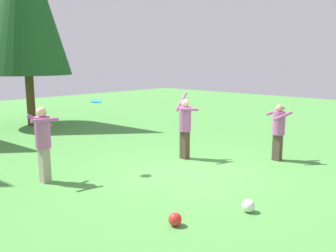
{
  "coord_description": "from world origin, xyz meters",
  "views": [
    {
      "loc": [
        -6.69,
        -5.53,
        2.74
      ],
      "look_at": [
        0.13,
        0.9,
        1.05
      ],
      "focal_mm": 39.05,
      "sensor_mm": 36.0,
      "label": 1
    }
  ],
  "objects_px": {
    "person_bystander": "(278,128)",
    "ball_white": "(248,206)",
    "frisbee": "(96,101)",
    "ball_blue": "(184,132)",
    "person_thrower": "(185,124)",
    "person_catcher": "(43,138)",
    "ball_red": "(175,219)"
  },
  "relations": [
    {
      "from": "ball_white",
      "to": "ball_red",
      "type": "distance_m",
      "value": 1.47
    },
    {
      "from": "person_bystander",
      "to": "ball_white",
      "type": "height_order",
      "value": "person_bystander"
    },
    {
      "from": "person_thrower",
      "to": "ball_white",
      "type": "xyz_separation_m",
      "value": [
        -2.01,
        -3.27,
        -0.88
      ]
    },
    {
      "from": "person_thrower",
      "to": "frisbee",
      "type": "height_order",
      "value": "person_thrower"
    },
    {
      "from": "ball_blue",
      "to": "person_thrower",
      "type": "bearing_deg",
      "value": -138.89
    },
    {
      "from": "ball_white",
      "to": "person_bystander",
      "type": "bearing_deg",
      "value": 19.41
    },
    {
      "from": "person_thrower",
      "to": "person_catcher",
      "type": "bearing_deg",
      "value": 2.44
    },
    {
      "from": "frisbee",
      "to": "person_catcher",
      "type": "bearing_deg",
      "value": 169.78
    },
    {
      "from": "person_bystander",
      "to": "frisbee",
      "type": "bearing_deg",
      "value": -0.0
    },
    {
      "from": "ball_white",
      "to": "person_catcher",
      "type": "bearing_deg",
      "value": 111.84
    },
    {
      "from": "person_catcher",
      "to": "ball_white",
      "type": "height_order",
      "value": "person_catcher"
    },
    {
      "from": "frisbee",
      "to": "ball_white",
      "type": "distance_m",
      "value": 4.36
    },
    {
      "from": "person_catcher",
      "to": "ball_white",
      "type": "xyz_separation_m",
      "value": [
        1.71,
        -4.26,
        -0.91
      ]
    },
    {
      "from": "person_thrower",
      "to": "ball_blue",
      "type": "bearing_deg",
      "value": -121.57
    },
    {
      "from": "frisbee",
      "to": "ball_blue",
      "type": "relative_size",
      "value": 1.36
    },
    {
      "from": "ball_red",
      "to": "person_catcher",
      "type": "bearing_deg",
      "value": 95.71
    },
    {
      "from": "person_bystander",
      "to": "ball_blue",
      "type": "relative_size",
      "value": 6.36
    },
    {
      "from": "person_bystander",
      "to": "ball_white",
      "type": "bearing_deg",
      "value": 53.6
    },
    {
      "from": "ball_white",
      "to": "ball_blue",
      "type": "height_order",
      "value": "ball_blue"
    },
    {
      "from": "ball_red",
      "to": "ball_blue",
      "type": "bearing_deg",
      "value": 39.65
    },
    {
      "from": "person_bystander",
      "to": "frisbee",
      "type": "height_order",
      "value": "frisbee"
    },
    {
      "from": "person_bystander",
      "to": "ball_white",
      "type": "distance_m",
      "value": 3.93
    },
    {
      "from": "frisbee",
      "to": "ball_white",
      "type": "relative_size",
      "value": 1.39
    },
    {
      "from": "frisbee",
      "to": "ball_white",
      "type": "xyz_separation_m",
      "value": [
        0.4,
        -4.02,
        -1.64
      ]
    },
    {
      "from": "person_bystander",
      "to": "ball_blue",
      "type": "height_order",
      "value": "person_bystander"
    },
    {
      "from": "person_thrower",
      "to": "ball_white",
      "type": "relative_size",
      "value": 7.75
    },
    {
      "from": "person_catcher",
      "to": "person_bystander",
      "type": "height_order",
      "value": "person_catcher"
    },
    {
      "from": "person_catcher",
      "to": "ball_white",
      "type": "bearing_deg",
      "value": -57.94
    },
    {
      "from": "ball_white",
      "to": "ball_blue",
      "type": "relative_size",
      "value": 0.98
    },
    {
      "from": "ball_blue",
      "to": "ball_red",
      "type": "relative_size",
      "value": 1.07
    },
    {
      "from": "person_thrower",
      "to": "person_bystander",
      "type": "xyz_separation_m",
      "value": [
        1.62,
        -1.99,
        -0.08
      ]
    },
    {
      "from": "person_catcher",
      "to": "ball_red",
      "type": "xyz_separation_m",
      "value": [
        0.37,
        -3.66,
        -0.91
      ]
    }
  ]
}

